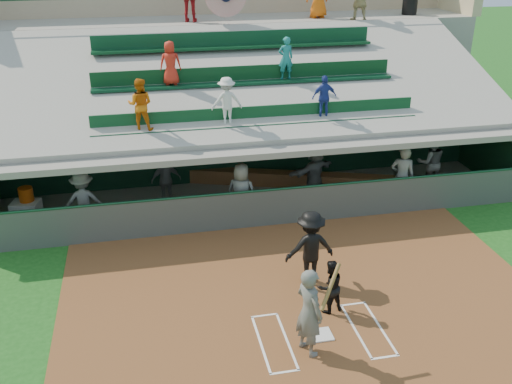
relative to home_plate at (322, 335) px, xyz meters
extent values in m
plane|color=#174E16|center=(0.00, 0.00, -0.04)|extent=(100.00, 100.00, 0.00)
cube|color=brown|center=(0.00, 0.50, -0.03)|extent=(11.00, 9.00, 0.02)
cube|color=silver|center=(0.00, 0.00, 0.00)|extent=(0.43, 0.43, 0.03)
cube|color=white|center=(-0.75, 0.00, -0.01)|extent=(0.05, 1.80, 0.01)
cube|color=silver|center=(0.75, 0.00, -0.01)|extent=(0.05, 1.80, 0.01)
cube|color=white|center=(-1.30, 0.00, -0.01)|extent=(0.05, 1.80, 0.01)
cube|color=white|center=(1.30, 0.00, -0.01)|extent=(0.05, 1.80, 0.01)
cube|color=white|center=(-1.02, 0.90, -0.01)|extent=(0.60, 0.05, 0.01)
cube|color=white|center=(1.02, 0.90, -0.01)|extent=(0.60, 0.05, 0.01)
cube|color=white|center=(-1.02, -0.90, -0.01)|extent=(0.60, 0.05, 0.01)
cube|color=white|center=(1.02, -0.90, -0.01)|extent=(0.60, 0.05, 0.01)
cube|color=gray|center=(0.00, 6.75, -0.02)|extent=(16.00, 3.50, 0.04)
cube|color=gray|center=(0.00, 13.50, 2.26)|extent=(20.00, 3.00, 4.60)
cube|color=#4B504B|center=(0.00, 5.00, 0.52)|extent=(16.00, 0.06, 1.10)
cylinder|color=#154229|center=(0.00, 5.00, 1.09)|extent=(16.00, 0.08, 0.08)
cube|color=#10301D|center=(0.00, 8.50, 1.07)|extent=(16.00, 0.25, 2.20)
cube|color=black|center=(8.00, 6.75, 1.07)|extent=(0.25, 3.50, 2.20)
cube|color=gray|center=(0.00, 6.75, 2.17)|extent=(16.40, 3.90, 0.18)
cube|color=#9A988C|center=(0.00, 10.25, 1.12)|extent=(16.40, 3.50, 2.30)
cube|color=gray|center=(0.00, 11.90, 2.26)|extent=(16.40, 0.30, 4.60)
cube|color=gray|center=(0.00, 8.60, 3.42)|extent=(16.40, 6.51, 2.37)
cube|color=#0C3620|center=(0.00, 6.20, 2.62)|extent=(9.40, 0.42, 0.08)
cube|color=#0D3D1F|center=(0.00, 6.40, 2.88)|extent=(9.40, 0.06, 0.45)
cube|color=#0B321E|center=(0.00, 8.10, 3.37)|extent=(9.40, 0.42, 0.08)
cube|color=#0C3519|center=(0.00, 8.30, 3.62)|extent=(9.40, 0.06, 0.45)
cube|color=#0C351B|center=(0.00, 10.00, 4.12)|extent=(9.40, 0.42, 0.08)
cube|color=#0C3820|center=(0.00, 10.20, 4.38)|extent=(9.40, 0.06, 0.45)
imported|color=#CF640C|center=(-3.30, 6.30, 3.37)|extent=(0.80, 0.69, 1.43)
imported|color=silver|center=(-0.92, 6.30, 3.33)|extent=(0.89, 0.54, 1.35)
imported|color=navy|center=(1.93, 6.30, 3.28)|extent=(0.74, 0.32, 1.25)
imported|color=red|center=(-2.31, 8.20, 4.05)|extent=(0.66, 0.45, 1.30)
imported|color=#1B7979|center=(1.25, 8.20, 4.06)|extent=(0.49, 0.34, 1.30)
imported|color=#50534E|center=(-0.43, -0.39, 0.94)|extent=(0.68, 0.81, 1.90)
cylinder|color=olive|center=(-0.08, -0.54, 1.57)|extent=(0.56, 0.54, 0.75)
sphere|color=brown|center=(-0.30, -0.39, 1.22)|extent=(0.10, 0.10, 0.10)
imported|color=black|center=(0.41, 0.80, 0.61)|extent=(0.71, 0.61, 1.26)
imported|color=black|center=(0.33, 2.04, 0.90)|extent=(1.21, 0.73, 1.83)
cube|color=#915E35|center=(-0.06, 7.99, 0.24)|extent=(14.69, 5.45, 0.46)
cube|color=white|center=(-6.74, 6.52, 0.34)|extent=(0.85, 0.70, 0.66)
cylinder|color=#CF4D0C|center=(-6.69, 6.59, 0.87)|extent=(0.40, 0.40, 0.40)
imported|color=#5E615B|center=(-5.06, 5.81, 0.87)|extent=(1.11, 0.64, 1.72)
imported|color=#545652|center=(-2.73, 7.00, 0.78)|extent=(0.95, 0.48, 1.55)
imported|color=#5B5D58|center=(-0.70, 5.40, 0.88)|extent=(1.02, 0.87, 1.76)
imported|color=#535550|center=(1.73, 6.31, 0.93)|extent=(1.78, 1.27, 1.85)
imported|color=#5A5D58|center=(4.15, 5.31, 0.98)|extent=(0.84, 0.72, 1.95)
imported|color=#5F625D|center=(5.62, 6.36, 0.92)|extent=(1.01, 0.85, 1.84)
cylinder|color=black|center=(7.65, 13.09, 5.01)|extent=(0.59, 0.59, 0.89)
camera|label=1|loc=(-3.29, -9.06, 7.67)|focal=40.00mm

